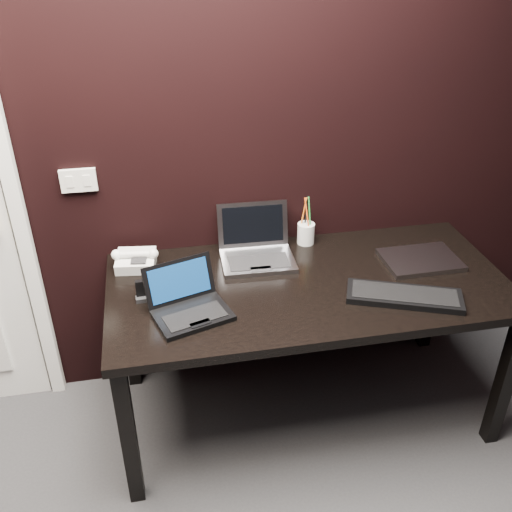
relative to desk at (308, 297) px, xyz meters
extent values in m
plane|color=black|center=(-0.30, 0.40, 0.64)|extent=(4.00, 0.00, 4.00)
cube|color=white|center=(-1.18, 0.37, 0.36)|extent=(0.06, 0.05, 2.11)
cube|color=silver|center=(-0.92, 0.39, 0.46)|extent=(0.15, 0.02, 0.10)
cube|color=silver|center=(-0.95, 0.38, 0.46)|extent=(0.03, 0.01, 0.05)
cube|color=silver|center=(-0.88, 0.38, 0.46)|extent=(0.03, 0.01, 0.05)
cube|color=black|center=(0.00, 0.00, 0.06)|extent=(1.70, 0.80, 0.04)
cube|color=black|center=(-0.80, -0.35, -0.31)|extent=(0.06, 0.06, 0.70)
cube|color=black|center=(0.80, -0.35, -0.31)|extent=(0.06, 0.06, 0.70)
cube|color=black|center=(-0.80, 0.35, -0.31)|extent=(0.06, 0.06, 0.70)
cube|color=black|center=(0.80, 0.35, -0.31)|extent=(0.06, 0.06, 0.70)
cube|color=black|center=(-0.51, -0.16, 0.09)|extent=(0.33, 0.27, 0.02)
cube|color=black|center=(-0.50, -0.18, 0.10)|extent=(0.26, 0.17, 0.00)
cube|color=black|center=(-0.49, -0.23, 0.10)|extent=(0.09, 0.05, 0.00)
cube|color=black|center=(-0.55, -0.04, 0.18)|extent=(0.29, 0.14, 0.16)
cube|color=navy|center=(-0.55, -0.04, 0.18)|extent=(0.25, 0.12, 0.13)
cube|color=#959499|center=(-0.18, 0.19, 0.09)|extent=(0.33, 0.25, 0.02)
cube|color=black|center=(-0.18, 0.17, 0.10)|extent=(0.27, 0.14, 0.00)
cube|color=#98989D|center=(-0.19, 0.10, 0.10)|extent=(0.09, 0.04, 0.00)
cube|color=gray|center=(-0.18, 0.34, 0.20)|extent=(0.33, 0.07, 0.20)
cube|color=black|center=(-0.18, 0.33, 0.20)|extent=(0.28, 0.06, 0.16)
cube|color=black|center=(0.35, -0.20, 0.09)|extent=(0.49, 0.31, 0.03)
cube|color=black|center=(0.35, -0.20, 0.11)|extent=(0.44, 0.27, 0.00)
cube|color=#95949A|center=(0.54, 0.06, 0.09)|extent=(0.34, 0.24, 0.02)
cube|color=silver|center=(-0.72, 0.26, 0.11)|extent=(0.19, 0.18, 0.07)
cylinder|color=silver|center=(-0.72, 0.26, 0.15)|extent=(0.16, 0.05, 0.03)
sphere|color=white|center=(-0.80, 0.27, 0.15)|extent=(0.05, 0.05, 0.05)
sphere|color=silver|center=(-0.64, 0.24, 0.15)|extent=(0.05, 0.05, 0.05)
cube|color=black|center=(-0.71, 0.22, 0.14)|extent=(0.07, 0.06, 0.01)
cube|color=black|center=(-0.70, 0.01, 0.12)|extent=(0.04, 0.02, 0.09)
cube|color=black|center=(-0.70, 0.00, 0.09)|extent=(0.05, 0.04, 0.02)
cylinder|color=silver|center=(0.08, 0.33, 0.13)|extent=(0.10, 0.10, 0.10)
cylinder|color=orange|center=(0.06, 0.34, 0.24)|extent=(0.02, 0.03, 0.15)
cylinder|color=green|center=(0.09, 0.33, 0.24)|extent=(0.02, 0.02, 0.15)
cylinder|color=black|center=(0.08, 0.34, 0.24)|extent=(0.01, 0.02, 0.15)
cylinder|color=#E04E15|center=(0.07, 0.32, 0.24)|extent=(0.03, 0.03, 0.15)
camera|label=1|loc=(-0.61, -1.95, 1.41)|focal=40.00mm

